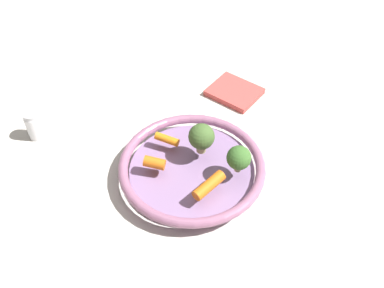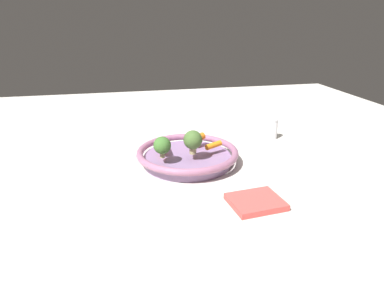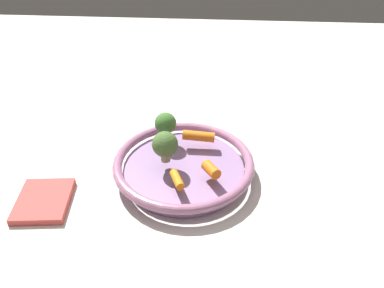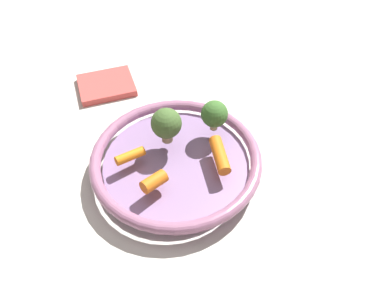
# 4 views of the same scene
# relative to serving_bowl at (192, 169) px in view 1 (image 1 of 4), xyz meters

# --- Properties ---
(ground_plane) EXTENTS (2.06, 2.06, 0.00)m
(ground_plane) POSITION_rel_serving_bowl_xyz_m (0.00, 0.00, -0.02)
(ground_plane) COLOR beige
(serving_bowl) EXTENTS (0.29, 0.29, 0.04)m
(serving_bowl) POSITION_rel_serving_bowl_xyz_m (0.00, 0.00, 0.00)
(serving_bowl) COLOR #8E709E
(serving_bowl) RESTS_ON ground_plane
(baby_carrot_left) EXTENTS (0.05, 0.04, 0.03)m
(baby_carrot_left) POSITION_rel_serving_bowl_xyz_m (0.04, 0.06, 0.03)
(baby_carrot_left) COLOR orange
(baby_carrot_left) RESTS_ON serving_bowl
(baby_carrot_center) EXTENTS (0.02, 0.07, 0.02)m
(baby_carrot_center) POSITION_rel_serving_bowl_xyz_m (-0.07, 0.03, 0.03)
(baby_carrot_center) COLOR orange
(baby_carrot_center) RESTS_ON serving_bowl
(baby_carrot_right) EXTENTS (0.05, 0.03, 0.02)m
(baby_carrot_right) POSITION_rel_serving_bowl_xyz_m (0.07, -0.01, 0.03)
(baby_carrot_right) COLOR orange
(baby_carrot_right) RESTS_ON serving_bowl
(broccoli_floret_edge) EXTENTS (0.05, 0.05, 0.07)m
(broccoli_floret_edge) POSITION_rel_serving_bowl_xyz_m (0.01, -0.04, 0.06)
(broccoli_floret_edge) COLOR tan
(broccoli_floret_edge) RESTS_ON serving_bowl
(broccoli_floret_mid) EXTENTS (0.05, 0.05, 0.06)m
(broccoli_floret_mid) POSITION_rel_serving_bowl_xyz_m (-0.08, -0.05, 0.05)
(broccoli_floret_mid) COLOR tan
(broccoli_floret_mid) RESTS_ON serving_bowl
(salt_shaker) EXTENTS (0.03, 0.03, 0.07)m
(salt_shaker) POSITION_rel_serving_bowl_xyz_m (0.32, 0.15, 0.01)
(salt_shaker) COLOR white
(salt_shaker) RESTS_ON ground_plane
(dish_towel) EXTENTS (0.12, 0.11, 0.01)m
(dish_towel) POSITION_rel_serving_bowl_xyz_m (0.10, -0.26, -0.02)
(dish_towel) COLOR #D14C47
(dish_towel) RESTS_ON ground_plane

